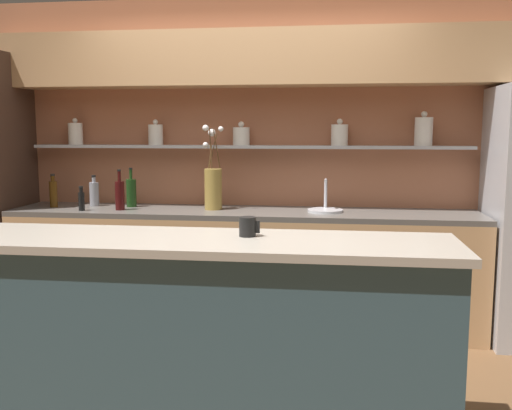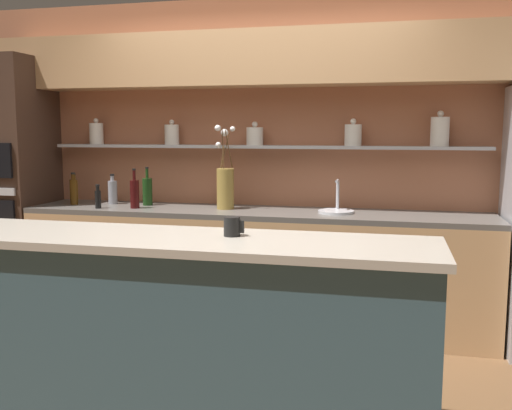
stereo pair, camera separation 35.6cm
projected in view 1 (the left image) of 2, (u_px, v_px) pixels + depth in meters
ground_plane at (216, 395)px, 3.34m from camera, size 12.00×12.00×0.00m
back_wall_unit at (252, 129)px, 4.64m from camera, size 5.20×0.44×2.60m
back_counter_unit at (242, 268)px, 4.50m from camera, size 3.64×0.62×0.92m
island_counter at (197, 338)px, 2.84m from camera, size 2.53×0.61×1.02m
flower_vase at (213, 185)px, 4.47m from camera, size 0.18×0.14×0.66m
sink_fixture at (325, 208)px, 4.36m from camera, size 0.27×0.27×0.25m
bottle_spirit_0 at (94, 193)px, 4.69m from camera, size 0.08×0.08×0.25m
bottle_spirit_1 at (53, 193)px, 4.61m from camera, size 0.06×0.06×0.27m
bottle_oil_2 at (53, 193)px, 4.74m from camera, size 0.06×0.06×0.25m
bottle_sauce_3 at (81, 200)px, 4.41m from camera, size 0.05×0.05×0.19m
bottle_wine_4 at (131, 192)px, 4.64m from camera, size 0.08×0.08×0.32m
bottle_wine_5 at (120, 195)px, 4.45m from camera, size 0.07×0.07×0.32m
coffee_mug at (248, 227)px, 2.81m from camera, size 0.10×0.08×0.10m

